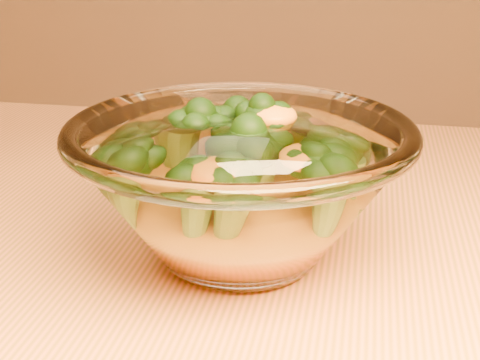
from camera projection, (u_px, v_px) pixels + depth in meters
The scene contains 3 objects.
glass_bowl at pixel (240, 187), 0.46m from camera, with size 0.24×0.24×0.11m.
cheese_sauce at pixel (240, 216), 0.47m from camera, with size 0.14×0.14×0.04m, color orange.
broccoli_heap at pixel (238, 158), 0.47m from camera, with size 0.16×0.15×0.08m.
Camera 1 is at (0.07, -0.39, 0.98)m, focal length 50.00 mm.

